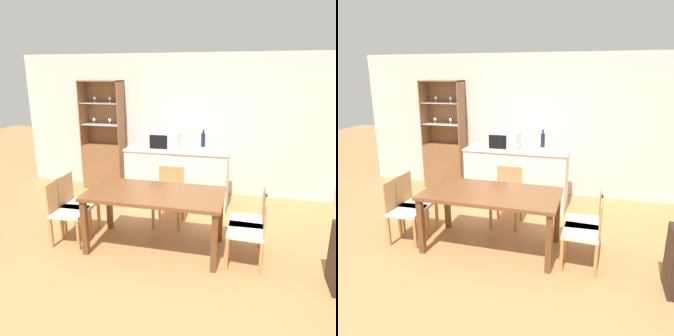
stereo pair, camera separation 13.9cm
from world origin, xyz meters
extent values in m
plane|color=#B27A47|center=(0.00, 0.00, 0.00)|extent=(18.00, 18.00, 0.00)
cube|color=silver|center=(0.00, 2.63, 1.27)|extent=(6.80, 0.06, 2.55)
cube|color=white|center=(-0.11, 1.89, 0.48)|extent=(1.69, 0.62, 0.96)
cube|color=beige|center=(-0.11, 1.89, 0.97)|extent=(1.72, 0.65, 0.03)
cube|color=brown|center=(-1.70, 2.41, 0.43)|extent=(0.79, 0.38, 0.86)
cube|color=brown|center=(-1.70, 2.59, 1.47)|extent=(0.79, 0.02, 1.21)
cube|color=brown|center=(-2.08, 2.41, 1.47)|extent=(0.02, 0.38, 1.21)
cube|color=brown|center=(-1.31, 2.41, 1.47)|extent=(0.02, 0.38, 1.21)
cube|color=brown|center=(-1.70, 2.41, 2.06)|extent=(0.79, 0.38, 0.02)
cube|color=white|center=(-1.70, 2.41, 1.26)|extent=(0.74, 0.34, 0.01)
cube|color=white|center=(-1.70, 2.41, 1.66)|extent=(0.74, 0.34, 0.01)
cylinder|color=white|center=(-1.86, 2.38, 1.27)|extent=(0.04, 0.04, 0.01)
cylinder|color=white|center=(-1.86, 2.38, 1.30)|extent=(0.01, 0.01, 0.06)
sphere|color=white|center=(-1.86, 2.38, 1.35)|extent=(0.06, 0.06, 0.06)
cylinder|color=white|center=(-1.86, 2.46, 1.67)|extent=(0.04, 0.04, 0.01)
cylinder|color=white|center=(-1.86, 2.46, 1.70)|extent=(0.01, 0.01, 0.06)
sphere|color=white|center=(-1.86, 2.46, 1.75)|extent=(0.06, 0.06, 0.06)
cylinder|color=white|center=(-1.54, 2.38, 1.27)|extent=(0.04, 0.04, 0.01)
cylinder|color=white|center=(-1.54, 2.38, 1.30)|extent=(0.01, 0.01, 0.06)
sphere|color=white|center=(-1.54, 2.38, 1.35)|extent=(0.06, 0.06, 0.06)
cylinder|color=white|center=(-1.54, 2.43, 1.67)|extent=(0.04, 0.04, 0.01)
cylinder|color=white|center=(-1.54, 2.43, 1.70)|extent=(0.01, 0.01, 0.06)
sphere|color=white|center=(-1.54, 2.43, 1.75)|extent=(0.06, 0.06, 0.06)
cube|color=brown|center=(-0.07, 0.35, 0.74)|extent=(1.71, 0.87, 0.04)
cube|color=brown|center=(-0.87, -0.02, 0.36)|extent=(0.07, 0.07, 0.72)
cube|color=brown|center=(0.73, -0.02, 0.36)|extent=(0.07, 0.07, 0.72)
cube|color=brown|center=(-0.87, 0.73, 0.36)|extent=(0.07, 0.07, 0.72)
cube|color=brown|center=(0.73, 0.73, 0.36)|extent=(0.07, 0.07, 0.72)
cube|color=beige|center=(1.07, 0.48, 0.43)|extent=(0.43, 0.43, 0.05)
cube|color=#B7844C|center=(1.27, 0.49, 0.65)|extent=(0.03, 0.38, 0.40)
cube|color=#B7844C|center=(0.89, 0.29, 0.20)|extent=(0.04, 0.04, 0.41)
cube|color=#B7844C|center=(0.87, 0.66, 0.20)|extent=(0.04, 0.04, 0.41)
cube|color=#B7844C|center=(1.26, 0.30, 0.20)|extent=(0.04, 0.04, 0.41)
cube|color=#B7844C|center=(1.25, 0.68, 0.20)|extent=(0.04, 0.04, 0.41)
cube|color=beige|center=(-1.20, 0.48, 0.43)|extent=(0.42, 0.42, 0.05)
cube|color=#B7844C|center=(-1.40, 0.48, 0.65)|extent=(0.02, 0.38, 0.40)
cube|color=#B7844C|center=(-1.02, 0.67, 0.20)|extent=(0.04, 0.04, 0.41)
cube|color=#B7844C|center=(-1.01, 0.30, 0.20)|extent=(0.04, 0.04, 0.41)
cube|color=#B7844C|center=(-1.39, 0.67, 0.20)|extent=(0.04, 0.04, 0.41)
cube|color=#B7844C|center=(-1.39, 0.29, 0.20)|extent=(0.04, 0.04, 0.41)
cube|color=beige|center=(1.07, 0.22, 0.43)|extent=(0.44, 0.44, 0.05)
cube|color=#B7844C|center=(1.27, 0.21, 0.65)|extent=(0.04, 0.38, 0.40)
cube|color=#B7844C|center=(0.87, 0.04, 0.20)|extent=(0.04, 0.04, 0.41)
cube|color=#B7844C|center=(0.89, 0.42, 0.20)|extent=(0.04, 0.04, 0.41)
cube|color=#B7844C|center=(1.25, 0.03, 0.20)|extent=(0.04, 0.04, 0.41)
cube|color=#B7844C|center=(1.26, 0.40, 0.20)|extent=(0.04, 0.04, 0.41)
cube|color=beige|center=(-1.20, 0.22, 0.43)|extent=(0.44, 0.44, 0.05)
cube|color=#B7844C|center=(-1.40, 0.21, 0.65)|extent=(0.04, 0.38, 0.40)
cube|color=#B7844C|center=(-1.03, 0.42, 0.20)|extent=(0.04, 0.04, 0.41)
cube|color=#B7844C|center=(-1.00, 0.05, 0.20)|extent=(0.04, 0.04, 0.41)
cube|color=#B7844C|center=(-1.40, 0.40, 0.20)|extent=(0.04, 0.04, 0.41)
cube|color=#B7844C|center=(-1.38, 0.02, 0.20)|extent=(0.04, 0.04, 0.41)
cube|color=beige|center=(-0.07, 1.06, 0.43)|extent=(0.43, 0.43, 0.05)
cube|color=#B7844C|center=(-0.07, 1.26, 0.65)|extent=(0.38, 0.03, 0.40)
cube|color=#B7844C|center=(0.12, 0.88, 0.20)|extent=(0.04, 0.04, 0.41)
cube|color=#B7844C|center=(-0.25, 0.87, 0.20)|extent=(0.04, 0.04, 0.41)
cube|color=#B7844C|center=(0.12, 1.26, 0.20)|extent=(0.04, 0.04, 0.41)
cube|color=#B7844C|center=(-0.26, 1.25, 0.20)|extent=(0.04, 0.04, 0.41)
cube|color=silver|center=(-0.33, 1.88, 1.12)|extent=(0.47, 0.39, 0.27)
cube|color=black|center=(-0.39, 1.68, 1.12)|extent=(0.30, 0.01, 0.23)
cylinder|color=#141E38|center=(0.28, 2.11, 1.11)|extent=(0.07, 0.07, 0.23)
cylinder|color=#141E38|center=(0.28, 2.11, 1.25)|extent=(0.03, 0.03, 0.07)
camera|label=1|loc=(1.02, -3.34, 2.19)|focal=35.00mm
camera|label=2|loc=(1.16, -3.30, 2.19)|focal=35.00mm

